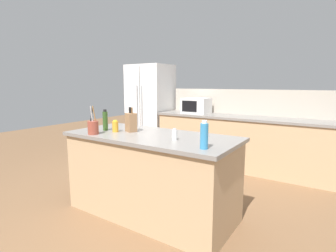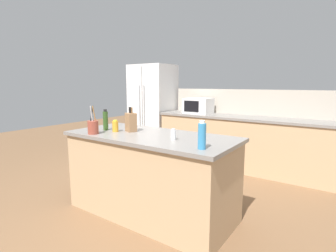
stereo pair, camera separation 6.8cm
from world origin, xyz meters
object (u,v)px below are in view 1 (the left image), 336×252
Objects in this scene: microwave at (196,106)px; salt_shaker at (175,135)px; honey_jar at (115,126)px; refrigerator at (151,109)px; knife_block at (131,122)px; utensil_crock at (93,127)px; dish_soap_bottle at (204,136)px; olive_oil_bottle at (105,121)px.

salt_shaker is at bearing -67.66° from microwave.
honey_jar is at bearing -86.98° from microwave.
microwave is at bearing -2.58° from refrigerator.
refrigerator reaches higher than salt_shaker.
knife_block is 0.44m from utensil_crock.
salt_shaker is at bearing -48.38° from refrigerator.
microwave is 1.72× the size of knife_block.
dish_soap_bottle is 1.80× the size of honey_jar.
refrigerator is at bearing 114.03° from utensil_crock.
salt_shaker is at bearing 157.53° from dish_soap_bottle.
utensil_crock is at bearing -89.68° from microwave.
microwave is 3.54× the size of honey_jar.
olive_oil_bottle is at bearing 172.96° from dish_soap_bottle.
microwave is at bearing 112.34° from salt_shaker.
salt_shaker is (0.94, -2.29, -0.09)m from microwave.
utensil_crock is 2.28× the size of honey_jar.
dish_soap_bottle reaches higher than honey_jar.
olive_oil_bottle is at bearing 105.36° from utensil_crock.
refrigerator is 13.49× the size of honey_jar.
knife_block is (0.26, -2.18, -0.03)m from microwave.
microwave is at bearing 118.76° from dish_soap_bottle.
utensil_crock is 0.96m from salt_shaker.
dish_soap_bottle is at bearing -45.25° from refrigerator.
refrigerator reaches higher than knife_block.
honey_jar is (0.18, -0.01, -0.05)m from olive_oil_bottle.
knife_block is 1.13× the size of olive_oil_bottle.
dish_soap_bottle is (1.09, -0.28, 0.01)m from knife_block.
microwave reaches higher than salt_shaker.
honey_jar reaches higher than salt_shaker.
salt_shaker is at bearing 0.35° from honey_jar.
refrigerator is at bearing 114.90° from olive_oil_bottle.
dish_soap_bottle is at bearing 8.62° from knife_block.
olive_oil_bottle is 1.00m from salt_shaker.
knife_block is 1.15× the size of dish_soap_bottle.
utensil_crock is 2.69× the size of salt_shaker.
dish_soap_bottle is 1.42m from olive_oil_bottle.
microwave reaches higher than dish_soap_bottle.
olive_oil_bottle is at bearing -91.36° from microwave.
olive_oil_bottle is (-0.07, 0.25, 0.04)m from utensil_crock.
dish_soap_bottle is at bearing -7.04° from olive_oil_bottle.
honey_jar is (1.26, -2.35, 0.06)m from refrigerator.
olive_oil_bottle is at bearing -65.10° from refrigerator.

